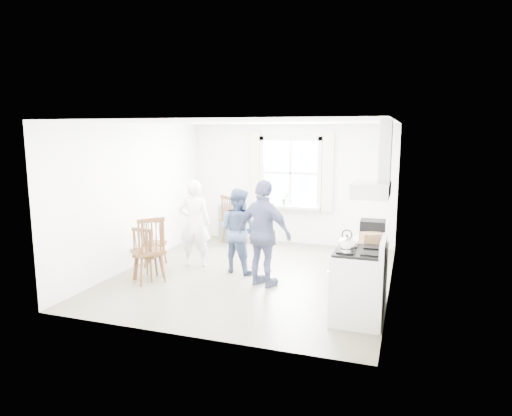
% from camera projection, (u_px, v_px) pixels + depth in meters
% --- Properties ---
extents(room_shell, '(4.62, 5.12, 2.64)m').
position_uv_depth(room_shell, '(253.00, 201.00, 7.65)').
color(room_shell, '#766E5B').
rests_on(room_shell, ground).
extents(window_assembly, '(1.88, 0.24, 1.70)m').
position_uv_depth(window_assembly, '(290.00, 177.00, 9.91)').
color(window_assembly, white).
rests_on(window_assembly, room_shell).
extents(range_hood, '(0.45, 0.76, 0.94)m').
position_uv_depth(range_hood, '(376.00, 177.00, 5.63)').
color(range_hood, silver).
rests_on(range_hood, room_shell).
extents(shelf_unit, '(0.40, 0.30, 0.80)m').
position_uv_depth(shelf_unit, '(229.00, 222.00, 10.42)').
color(shelf_unit, slate).
rests_on(shelf_unit, ground).
extents(gas_stove, '(0.68, 0.76, 1.12)m').
position_uv_depth(gas_stove, '(358.00, 285.00, 5.92)').
color(gas_stove, silver).
rests_on(gas_stove, ground).
extents(kettle, '(0.21, 0.21, 0.30)m').
position_uv_depth(kettle, '(347.00, 245.00, 5.69)').
color(kettle, silver).
rests_on(kettle, gas_stove).
extents(low_cabinet, '(0.50, 0.55, 0.90)m').
position_uv_depth(low_cabinet, '(369.00, 272.00, 6.56)').
color(low_cabinet, silver).
rests_on(low_cabinet, ground).
extents(stereo_stack, '(0.35, 0.32, 0.31)m').
position_uv_depth(stereo_stack, '(373.00, 231.00, 6.48)').
color(stereo_stack, black).
rests_on(stereo_stack, low_cabinet).
extents(cardboard_box, '(0.34, 0.29, 0.18)m').
position_uv_depth(cardboard_box, '(372.00, 239.00, 6.24)').
color(cardboard_box, '#A0714D').
rests_on(cardboard_box, low_cabinet).
extents(windsor_chair_a, '(0.49, 0.48, 0.91)m').
position_uv_depth(windsor_chair_a, '(153.00, 238.00, 8.23)').
color(windsor_chair_a, '#4F2F19').
rests_on(windsor_chair_a, ground).
extents(windsor_chair_b, '(0.42, 0.41, 0.91)m').
position_uv_depth(windsor_chair_b, '(145.00, 248.00, 7.51)').
color(windsor_chair_b, '#4F2F19').
rests_on(windsor_chair_b, ground).
extents(windsor_chair_c, '(0.64, 0.65, 1.10)m').
position_uv_depth(windsor_chair_c, '(150.00, 243.00, 7.35)').
color(windsor_chair_c, '#4F2F19').
rests_on(windsor_chair_c, ground).
extents(person_left, '(0.73, 0.73, 1.60)m').
position_uv_depth(person_left, '(195.00, 223.00, 8.27)').
color(person_left, white).
rests_on(person_left, ground).
extents(person_mid, '(0.87, 0.87, 1.48)m').
position_uv_depth(person_mid, '(238.00, 230.00, 7.96)').
color(person_mid, '#44577F').
rests_on(person_mid, ground).
extents(person_right, '(1.28, 1.28, 1.71)m').
position_uv_depth(person_right, '(264.00, 234.00, 7.20)').
color(person_right, navy).
rests_on(person_right, ground).
extents(potted_plant, '(0.21, 0.21, 0.29)m').
position_uv_depth(potted_plant, '(285.00, 199.00, 9.93)').
color(potted_plant, '#35773B').
rests_on(potted_plant, window_assembly).
extents(windsor_chair_d, '(0.63, 0.63, 1.08)m').
position_uv_depth(windsor_chair_d, '(230.00, 214.00, 9.92)').
color(windsor_chair_d, '#4F2F19').
rests_on(windsor_chair_d, ground).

